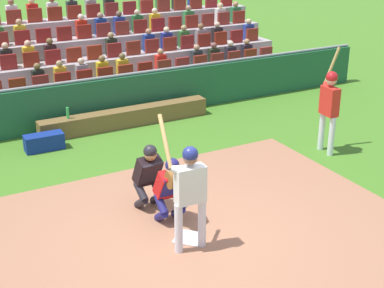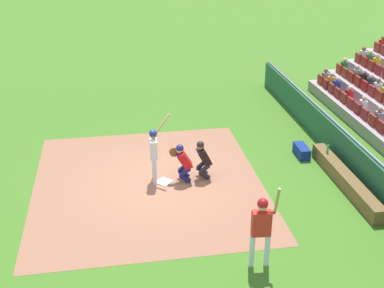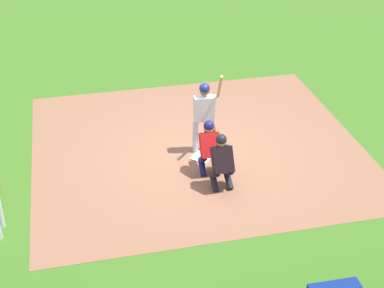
{
  "view_description": "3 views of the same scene",
  "coord_description": "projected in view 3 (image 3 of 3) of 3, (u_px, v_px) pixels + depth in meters",
  "views": [
    {
      "loc": [
        3.78,
        7.13,
        4.94
      ],
      "look_at": [
        -0.6,
        -0.99,
        1.21
      ],
      "focal_mm": 53.3,
      "sensor_mm": 36.0,
      "label": 1
    },
    {
      "loc": [
        -13.71,
        1.35,
        7.72
      ],
      "look_at": [
        0.02,
        -0.89,
        1.24
      ],
      "focal_mm": 47.12,
      "sensor_mm": 36.0,
      "label": 2
    },
    {
      "loc": [
        -2.67,
        -11.01,
        7.15
      ],
      "look_at": [
        -0.38,
        -0.69,
        0.82
      ],
      "focal_mm": 53.89,
      "sensor_mm": 36.0,
      "label": 3
    }
  ],
  "objects": [
    {
      "name": "batter_at_plate",
      "position": [
        205.0,
        110.0,
        13.08
      ],
      "size": [
        0.6,
        0.68,
        2.15
      ],
      "color": "silver",
      "rests_on": "ground_plane"
    },
    {
      "name": "catcher_crouching",
      "position": [
        210.0,
        144.0,
        12.53
      ],
      "size": [
        0.47,
        0.71,
        1.26
      ],
      "color": "navy",
      "rests_on": "ground_plane"
    },
    {
      "name": "home_plate_marker",
      "position": [
        202.0,
        157.0,
        13.38
      ],
      "size": [
        0.62,
        0.62,
        0.02
      ],
      "primitive_type": "cube",
      "rotation": [
        0.0,
        0.0,
        0.79
      ],
      "color": "white",
      "rests_on": "infield_dirt_patch"
    },
    {
      "name": "home_plate_umpire",
      "position": [
        222.0,
        160.0,
        12.01
      ],
      "size": [
        0.48,
        0.5,
        1.28
      ],
      "color": "black",
      "rests_on": "ground_plane"
    },
    {
      "name": "ground_plane",
      "position": [
        202.0,
        158.0,
        13.39
      ],
      "size": [
        160.0,
        160.0,
        0.0
      ],
      "primitive_type": "plane",
      "color": "#417622"
    },
    {
      "name": "infield_dirt_patch",
      "position": [
        197.0,
        147.0,
        13.81
      ],
      "size": [
        7.78,
        7.03,
        0.01
      ],
      "primitive_type": "cube",
      "rotation": [
        0.0,
        0.0,
        0.01
      ],
      "color": "#9C674B",
      "rests_on": "ground_plane"
    }
  ]
}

